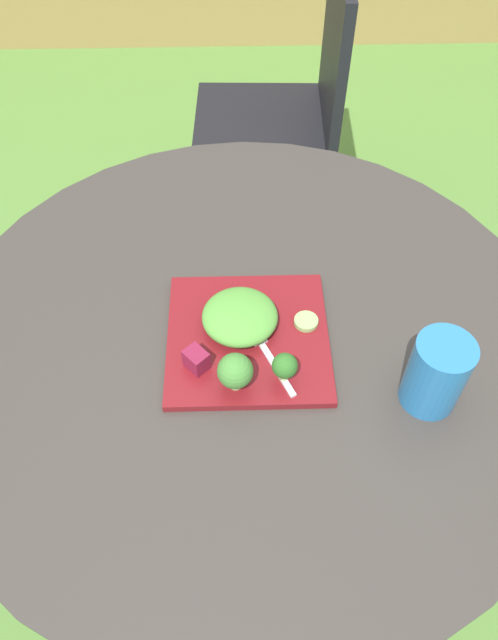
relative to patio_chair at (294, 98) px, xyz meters
The scene contains 11 objects.
ground_plane 1.20m from the patio_chair, 99.01° to the right, with size 12.00×12.00×0.00m, color #568438.
patio_table 1.07m from the patio_chair, 99.01° to the right, with size 1.06×1.06×0.75m.
patio_chair is the anchor object (origin of this frame).
salad_plate 1.12m from the patio_chair, 98.61° to the right, with size 0.26×0.26×0.01m, color maroon.
drinking_glass 1.24m from the patio_chair, 85.00° to the right, with size 0.09×0.09×0.13m.
fork 1.15m from the patio_chair, 97.13° to the right, with size 0.08×0.15×0.00m.
lettuce_mound 1.11m from the patio_chair, 99.67° to the right, with size 0.12×0.12×0.04m, color #519338.
broccoli_floret_0 1.21m from the patio_chair, 95.60° to the right, with size 0.04×0.04×0.06m.
broccoli_floret_1 1.23m from the patio_chair, 99.13° to the right, with size 0.06×0.06×0.07m.
cucumber_slice_0 1.09m from the patio_chair, 93.83° to the right, with size 0.04×0.04×0.01m, color #8EB766.
beet_chunk_0 1.20m from the patio_chair, 102.35° to the right, with size 0.04×0.03×0.04m, color maroon.
Camera 1 is at (-0.01, -0.62, 1.55)m, focal length 33.72 mm.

